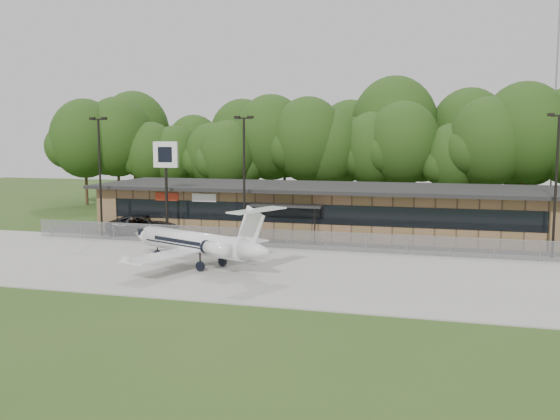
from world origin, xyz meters
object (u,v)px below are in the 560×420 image
(terminal, at_px, (324,209))
(business_jet, at_px, (199,244))
(suv, at_px, (144,225))
(pole_sign, at_px, (166,165))

(terminal, height_order, business_jet, business_jet)
(suv, height_order, pole_sign, pole_sign)
(business_jet, bearing_deg, terminal, 97.78)
(terminal, relative_size, suv, 6.38)
(terminal, distance_m, suv, 15.98)
(terminal, relative_size, pole_sign, 5.00)
(business_jet, bearing_deg, pole_sign, 149.88)
(suv, distance_m, pole_sign, 6.30)
(suv, relative_size, pole_sign, 0.78)
(business_jet, relative_size, pole_sign, 1.54)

